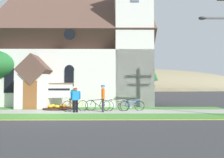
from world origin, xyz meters
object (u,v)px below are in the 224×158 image
at_px(cyclist_in_white_jersey, 76,98).
at_px(cyclist_in_red_jersey, 103,96).
at_px(bicycle_silver, 75,106).
at_px(church_sign, 59,91).
at_px(bicycle_orange, 132,105).
at_px(bicycle_red, 116,105).
at_px(cyclist_in_blue_jersey, 74,96).
at_px(roadside_conifer, 142,61).
at_px(bicycle_blue, 98,105).

relative_size(cyclist_in_white_jersey, cyclist_in_red_jersey, 0.90).
bearing_deg(bicycle_silver, church_sign, 134.51).
distance_m(church_sign, bicycle_orange, 5.66).
relative_size(bicycle_orange, cyclist_in_red_jersey, 0.97).
bearing_deg(bicycle_red, cyclist_in_red_jersey, -152.17).
bearing_deg(cyclist_in_blue_jersey, roadside_conifer, 49.27).
bearing_deg(roadside_conifer, church_sign, -140.31).
bearing_deg(bicycle_blue, bicycle_red, -16.36).
height_order(bicycle_blue, roadside_conifer, roadside_conifer).
height_order(church_sign, bicycle_blue, church_sign).
bearing_deg(bicycle_silver, cyclist_in_red_jersey, -12.23).
xyz_separation_m(cyclist_in_blue_jersey, roadside_conifer, (6.05, 7.03, 3.38)).
xyz_separation_m(cyclist_in_red_jersey, roadside_conifer, (3.95, 8.10, 3.31)).
distance_m(cyclist_in_blue_jersey, roadside_conifer, 9.88).
distance_m(bicycle_orange, cyclist_in_blue_jersey, 4.16).
xyz_separation_m(church_sign, cyclist_in_red_jersey, (3.44, -1.97, -0.26)).
height_order(bicycle_orange, cyclist_in_red_jersey, cyclist_in_red_jersey).
relative_size(bicycle_silver, cyclist_in_blue_jersey, 0.99).
distance_m(bicycle_silver, cyclist_in_white_jersey, 0.84).
bearing_deg(bicycle_red, cyclist_in_white_jersey, -165.88).
xyz_separation_m(cyclist_in_white_jersey, roadside_conifer, (5.72, 8.31, 3.44)).
xyz_separation_m(bicycle_orange, cyclist_in_blue_jersey, (-4.10, 0.37, 0.62)).
bearing_deg(church_sign, bicycle_blue, -20.78).
xyz_separation_m(bicycle_blue, bicycle_red, (1.24, -0.36, -0.00)).
xyz_separation_m(bicycle_red, bicycle_silver, (-2.76, -0.04, -0.00)).
height_order(bicycle_orange, bicycle_silver, bicycle_silver).
bearing_deg(cyclist_in_blue_jersey, bicycle_red, -11.84).
bearing_deg(church_sign, roadside_conifer, 39.69).
distance_m(bicycle_red, bicycle_orange, 1.17).
xyz_separation_m(bicycle_red, cyclist_in_white_jersey, (-2.62, -0.66, 0.55)).
distance_m(bicycle_orange, roadside_conifer, 8.64).
height_order(church_sign, roadside_conifer, roadside_conifer).
bearing_deg(cyclist_in_red_jersey, roadside_conifer, 64.00).
distance_m(bicycle_orange, cyclist_in_white_jersey, 3.92).
height_order(cyclist_in_white_jersey, cyclist_in_blue_jersey, cyclist_in_blue_jersey).
xyz_separation_m(church_sign, cyclist_in_blue_jersey, (1.33, -0.90, -0.33)).
bearing_deg(bicycle_red, roadside_conifer, 67.94).
distance_m(cyclist_in_red_jersey, cyclist_in_blue_jersey, 2.36).
distance_m(bicycle_red, cyclist_in_blue_jersey, 3.08).
xyz_separation_m(church_sign, bicycle_orange, (5.43, -1.27, -0.95)).
xyz_separation_m(bicycle_blue, bicycle_silver, (-1.52, -0.40, -0.00)).
xyz_separation_m(church_sign, bicycle_silver, (1.53, -1.56, -0.94)).
height_order(bicycle_blue, cyclist_in_red_jersey, cyclist_in_red_jersey).
xyz_separation_m(bicycle_blue, roadside_conifer, (4.34, 7.29, 3.99)).
relative_size(bicycle_orange, roadside_conifer, 0.27).
relative_size(cyclist_in_red_jersey, roadside_conifer, 0.28).
relative_size(church_sign, cyclist_in_blue_jersey, 1.32).
bearing_deg(bicycle_orange, roadside_conifer, 75.19).
distance_m(church_sign, cyclist_in_blue_jersey, 1.64).
bearing_deg(bicycle_red, bicycle_blue, 163.64).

